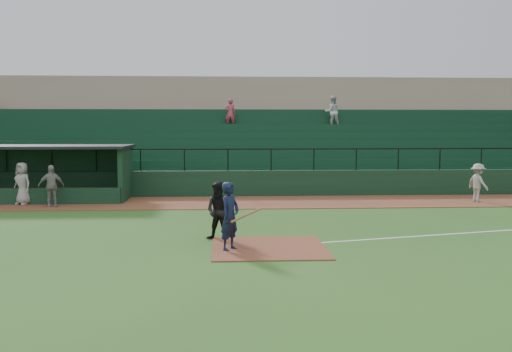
{
  "coord_description": "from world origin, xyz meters",
  "views": [
    {
      "loc": [
        -1.18,
        -15.57,
        3.2
      ],
      "look_at": [
        0.0,
        5.0,
        1.4
      ],
      "focal_mm": 39.21,
      "sensor_mm": 36.0,
      "label": 1
    }
  ],
  "objects": [
    {
      "name": "dugout_player_b",
      "position": [
        -9.46,
        7.75,
        0.9
      ],
      "size": [
        1.01,
        0.89,
        1.74
      ],
      "primitive_type": "imported",
      "rotation": [
        0.0,
        0.0,
        -0.5
      ],
      "color": "#A09A96",
      "rests_on": "warning_track"
    },
    {
      "name": "warning_track",
      "position": [
        0.0,
        8.0,
        0.01
      ],
      "size": [
        40.0,
        4.0,
        0.03
      ],
      "primitive_type": "cube",
      "color": "brown",
      "rests_on": "ground"
    },
    {
      "name": "stadium_structure",
      "position": [
        -0.0,
        16.46,
        2.3
      ],
      "size": [
        38.0,
        13.08,
        6.4
      ],
      "color": "black",
      "rests_on": "ground"
    },
    {
      "name": "runner",
      "position": [
        9.65,
        7.57,
        0.84
      ],
      "size": [
        0.91,
        1.19,
        1.63
      ],
      "primitive_type": "imported",
      "rotation": [
        0.0,
        0.0,
        1.89
      ],
      "color": "#A09B96",
      "rests_on": "warning_track"
    },
    {
      "name": "home_plate_dirt",
      "position": [
        0.0,
        -1.0,
        0.01
      ],
      "size": [
        3.0,
        3.0,
        0.03
      ],
      "primitive_type": "cube",
      "color": "brown",
      "rests_on": "ground"
    },
    {
      "name": "dugout_player_a",
      "position": [
        -8.09,
        7.06,
        0.87
      ],
      "size": [
        1.05,
        0.66,
        1.67
      ],
      "primitive_type": "imported",
      "rotation": [
        0.0,
        0.0,
        0.27
      ],
      "color": "gray",
      "rests_on": "warning_track"
    },
    {
      "name": "dugout",
      "position": [
        -9.75,
        9.56,
        1.33
      ],
      "size": [
        8.9,
        3.2,
        2.42
      ],
      "color": "black",
      "rests_on": "ground"
    },
    {
      "name": "batter_at_plate",
      "position": [
        -1.03,
        -1.24,
        0.9
      ],
      "size": [
        1.16,
        0.78,
        1.79
      ],
      "color": "black",
      "rests_on": "ground"
    },
    {
      "name": "ground",
      "position": [
        0.0,
        0.0,
        0.0
      ],
      "size": [
        90.0,
        90.0,
        0.0
      ],
      "primitive_type": "plane",
      "color": "#2A551B",
      "rests_on": "ground"
    },
    {
      "name": "umpire",
      "position": [
        -1.32,
        0.13,
        0.83
      ],
      "size": [
        0.98,
        0.87,
        1.66
      ],
      "primitive_type": "imported",
      "rotation": [
        0.0,
        0.0,
        -0.36
      ],
      "color": "black",
      "rests_on": "ground"
    }
  ]
}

